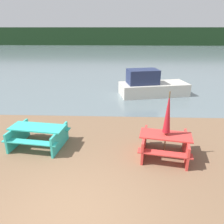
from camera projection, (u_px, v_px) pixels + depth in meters
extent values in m
plane|color=brown|center=(69.00, 221.00, 4.64)|extent=(60.00, 60.00, 0.00)
cube|color=slate|center=(114.00, 55.00, 33.44)|extent=(60.00, 50.00, 0.00)
cube|color=#193319|center=(117.00, 36.00, 51.36)|extent=(80.00, 1.60, 4.00)
cube|color=red|center=(166.00, 135.00, 6.74)|extent=(1.67, 0.97, 0.04)
cube|color=red|center=(165.00, 154.00, 6.36)|extent=(1.59, 0.56, 0.04)
cube|color=red|center=(165.00, 136.00, 7.36)|extent=(1.59, 0.56, 0.04)
cube|color=red|center=(144.00, 144.00, 7.01)|extent=(0.32, 1.37, 0.71)
cube|color=red|center=(186.00, 148.00, 6.74)|extent=(0.32, 1.37, 0.71)
cube|color=#33B7A8|center=(37.00, 127.00, 7.35)|extent=(1.90, 0.93, 0.04)
cube|color=#33B7A8|center=(30.00, 142.00, 6.94)|extent=(1.85, 0.51, 0.04)
cube|color=#33B7A8|center=(45.00, 128.00, 7.95)|extent=(1.85, 0.51, 0.04)
cube|color=#33B7A8|center=(18.00, 135.00, 7.60)|extent=(0.25, 1.38, 0.68)
cube|color=#33B7A8|center=(60.00, 139.00, 7.36)|extent=(0.25, 1.38, 0.68)
cylinder|color=brown|center=(167.00, 125.00, 6.62)|extent=(0.04, 0.04, 2.14)
cone|color=#A81923|center=(168.00, 112.00, 6.47)|extent=(0.23, 0.23, 1.29)
cube|color=beige|center=(154.00, 89.00, 13.28)|extent=(4.29, 2.47, 0.73)
cube|color=navy|center=(143.00, 77.00, 12.88)|extent=(1.98, 1.50, 0.84)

